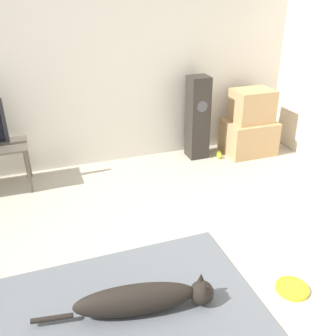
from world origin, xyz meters
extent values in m
plane|color=#BCB29E|center=(0.00, 0.00, 0.00)|extent=(12.00, 12.00, 0.00)
cube|color=silver|center=(0.00, 2.10, 1.27)|extent=(8.00, 0.06, 2.55)
cube|color=slate|center=(-0.04, -0.26, 0.01)|extent=(1.69, 1.24, 0.01)
ellipsoid|color=black|center=(-0.01, -0.26, 0.11)|extent=(0.80, 0.30, 0.21)
sphere|color=black|center=(0.42, -0.33, 0.09)|extent=(0.16, 0.16, 0.16)
cone|color=black|center=(0.43, -0.29, 0.18)|extent=(0.05, 0.05, 0.07)
cone|color=black|center=(0.42, -0.38, 0.18)|extent=(0.05, 0.05, 0.07)
cylinder|color=black|center=(-0.52, -0.18, 0.06)|extent=(0.26, 0.07, 0.03)
cylinder|color=yellow|center=(1.07, -0.44, 0.01)|extent=(0.23, 0.23, 0.02)
torus|color=yellow|center=(1.07, -0.44, 0.02)|extent=(0.23, 0.23, 0.02)
cube|color=tan|center=(1.99, 1.73, 0.20)|extent=(0.60, 0.46, 0.41)
cube|color=tan|center=(2.00, 1.73, 0.60)|extent=(0.46, 0.36, 0.38)
cube|color=#2D2823|center=(1.35, 1.85, 0.49)|extent=(0.23, 0.23, 0.97)
cylinder|color=#4C4C51|center=(1.35, 1.73, 0.66)|extent=(0.13, 0.00, 0.13)
cylinder|color=brown|center=(-0.58, 1.60, 0.23)|extent=(0.04, 0.04, 0.45)
cylinder|color=brown|center=(-0.58, 1.96, 0.23)|extent=(0.04, 0.04, 0.45)
sphere|color=#C6E033|center=(1.58, 1.68, 0.03)|extent=(0.07, 0.07, 0.07)
sphere|color=#C6E033|center=(1.36, 1.79, 0.03)|extent=(0.07, 0.07, 0.07)
sphere|color=#C6E033|center=(1.61, 1.76, 0.03)|extent=(0.07, 0.07, 0.07)
camera|label=1|loc=(-0.41, -1.97, 1.91)|focal=40.00mm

